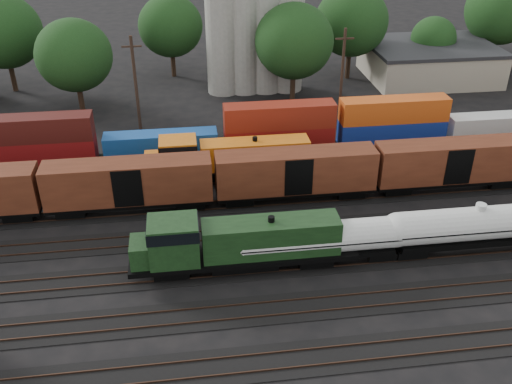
{
  "coord_description": "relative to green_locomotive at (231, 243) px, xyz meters",
  "views": [
    {
      "loc": [
        -6.74,
        -41.17,
        28.22
      ],
      "look_at": [
        -0.94,
        2.0,
        3.0
      ],
      "focal_mm": 40.0,
      "sensor_mm": 36.0,
      "label": 1
    }
  ],
  "objects": [
    {
      "name": "ground",
      "position": [
        3.82,
        5.0,
        -2.69
      ],
      "size": [
        600.0,
        600.0,
        0.0
      ],
      "primitive_type": "plane",
      "color": "black"
    },
    {
      "name": "tracks",
      "position": [
        3.82,
        5.0,
        -2.64
      ],
      "size": [
        180.0,
        33.2,
        0.2
      ],
      "color": "black",
      "rests_on": "ground"
    },
    {
      "name": "green_locomotive",
      "position": [
        0.0,
        0.0,
        0.0
      ],
      "size": [
        17.85,
        3.15,
        4.73
      ],
      "color": "black",
      "rests_on": "ground"
    },
    {
      "name": "tank_car_a",
      "position": [
        7.07,
        -0.0,
        -0.31
      ],
      "size": [
        15.11,
        2.71,
        3.96
      ],
      "color": "silver",
      "rests_on": "ground"
    },
    {
      "name": "tank_car_b",
      "position": [
        20.17,
        0.0,
        -0.15
      ],
      "size": [
        16.22,
        2.9,
        4.25
      ],
      "color": "silver",
      "rests_on": "ground"
    },
    {
      "name": "orange_locomotive",
      "position": [
        0.75,
        15.0,
        -0.1
      ],
      "size": [
        18.18,
        3.03,
        4.54
      ],
      "color": "black",
      "rests_on": "ground"
    },
    {
      "name": "boxcar_string",
      "position": [
        14.74,
        10.0,
        0.43
      ],
      "size": [
        153.6,
        2.9,
        4.2
      ],
      "color": "black",
      "rests_on": "ground"
    },
    {
      "name": "container_wall",
      "position": [
        -3.44,
        20.0,
        -0.21
      ],
      "size": [
        160.0,
        2.6,
        5.8
      ],
      "color": "black",
      "rests_on": "ground"
    },
    {
      "name": "grain_silo",
      "position": [
        7.1,
        41.0,
        8.57
      ],
      "size": [
        13.4,
        5.0,
        29.0
      ],
      "color": "gray",
      "rests_on": "ground"
    },
    {
      "name": "industrial_sheds",
      "position": [
        10.45,
        40.25,
        -0.13
      ],
      "size": [
        119.38,
        17.26,
        5.1
      ],
      "color": "#9E937F",
      "rests_on": "ground"
    },
    {
      "name": "tree_band",
      "position": [
        5.87,
        42.78,
        5.22
      ],
      "size": [
        169.65,
        22.69,
        13.83
      ],
      "color": "black",
      "rests_on": "ground"
    },
    {
      "name": "utility_poles",
      "position": [
        3.82,
        27.0,
        3.52
      ],
      "size": [
        122.2,
        0.36,
        12.0
      ],
      "color": "black",
      "rests_on": "ground"
    }
  ]
}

